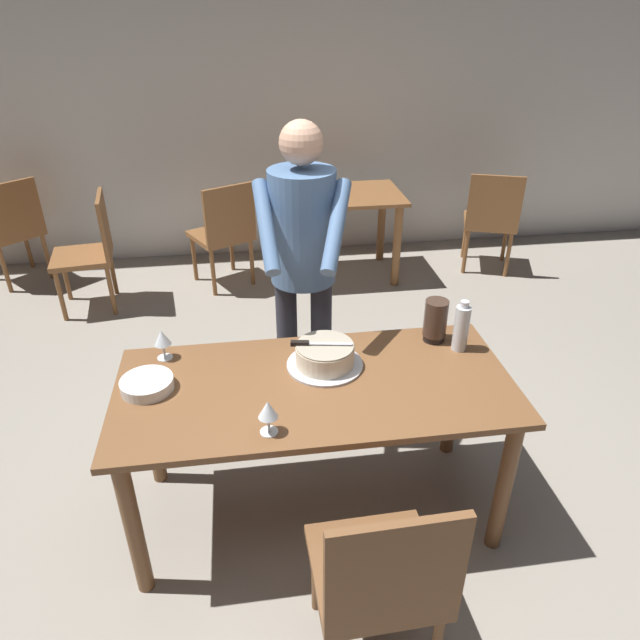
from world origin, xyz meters
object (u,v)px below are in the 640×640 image
at_px(person_cutting_cake, 303,257).
at_px(background_table, 342,212).
at_px(chair_near_side, 382,578).
at_px(hurricane_lamp, 435,320).
at_px(plate_stack, 147,384).
at_px(background_chair_3, 12,228).
at_px(background_chair_1, 491,218).
at_px(background_chair_2, 91,248).
at_px(water_bottle, 461,327).
at_px(cake_on_platter, 325,356).
at_px(cake_knife, 308,343).
at_px(wine_glass_far, 268,411).
at_px(wine_glass_near, 162,339).
at_px(background_chair_0, 224,231).
at_px(main_dining_table, 315,405).

height_order(person_cutting_cake, background_table, person_cutting_cake).
bearing_deg(chair_near_side, hurricane_lamp, 64.77).
height_order(person_cutting_cake, chair_near_side, person_cutting_cake).
relative_size(plate_stack, background_chair_3, 0.24).
bearing_deg(background_chair_1, hurricane_lamp, -119.44).
bearing_deg(background_chair_2, water_bottle, -45.53).
xyz_separation_m(cake_on_platter, plate_stack, (-0.76, -0.07, -0.03)).
height_order(background_table, background_chair_1, background_chair_1).
bearing_deg(water_bottle, cake_knife, -176.92).
distance_m(wine_glass_far, chair_near_side, 0.69).
relative_size(wine_glass_near, background_chair_0, 0.16).
bearing_deg(chair_near_side, plate_stack, 134.59).
relative_size(water_bottle, chair_near_side, 0.28).
bearing_deg(cake_on_platter, cake_knife, 170.49).
height_order(hurricane_lamp, person_cutting_cake, person_cutting_cake).
relative_size(cake_knife, wine_glass_near, 1.87).
bearing_deg(plate_stack, wine_glass_far, -35.29).
xyz_separation_m(plate_stack, background_chair_1, (2.60, 2.49, -0.28)).
xyz_separation_m(hurricane_lamp, background_chair_1, (1.29, 2.28, -0.37)).
relative_size(plate_stack, water_bottle, 0.88).
relative_size(water_bottle, person_cutting_cake, 0.15).
height_order(plate_stack, chair_near_side, chair_near_side).
distance_m(person_cutting_cake, background_chair_3, 3.22).
height_order(water_bottle, background_table, water_bottle).
distance_m(main_dining_table, water_bottle, 0.76).
bearing_deg(cake_knife, plate_stack, -173.51).
xyz_separation_m(hurricane_lamp, background_table, (-0.02, 2.38, -0.28)).
relative_size(plate_stack, hurricane_lamp, 1.05).
bearing_deg(person_cutting_cake, background_chair_2, 129.73).
bearing_deg(cake_on_platter, person_cutting_cake, 94.58).
bearing_deg(wine_glass_near, person_cutting_cake, 24.60).
height_order(main_dining_table, background_table, main_dining_table).
bearing_deg(background_chair_1, background_chair_2, -176.29).
height_order(wine_glass_far, background_chair_3, background_chair_3).
bearing_deg(person_cutting_cake, cake_knife, -94.06).
relative_size(plate_stack, background_chair_1, 0.24).
bearing_deg(background_chair_2, wine_glass_far, -65.31).
height_order(water_bottle, chair_near_side, water_bottle).
bearing_deg(cake_on_platter, wine_glass_near, 166.87).
relative_size(background_chair_1, background_chair_2, 1.00).
bearing_deg(background_table, cake_on_platter, -101.86).
relative_size(cake_knife, person_cutting_cake, 0.16).
distance_m(wine_glass_near, background_chair_0, 2.31).
relative_size(wine_glass_far, chair_near_side, 0.16).
xyz_separation_m(wine_glass_near, person_cutting_cake, (0.67, 0.31, 0.22)).
xyz_separation_m(cake_knife, background_chair_2, (-1.41, 2.20, -0.37)).
bearing_deg(person_cutting_cake, main_dining_table, -92.11).
height_order(hurricane_lamp, chair_near_side, hurricane_lamp).
bearing_deg(background_chair_2, background_chair_0, 12.71).
bearing_deg(water_bottle, chair_near_side, -121.58).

